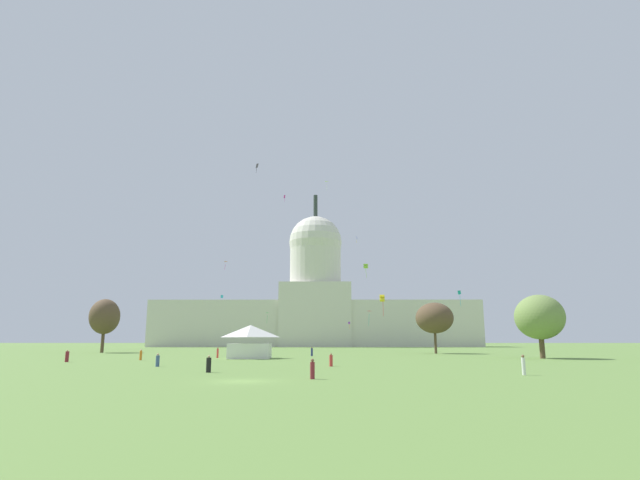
{
  "coord_description": "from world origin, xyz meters",
  "views": [
    {
      "loc": [
        6.06,
        -38.94,
        3.09
      ],
      "look_at": [
        5.27,
        83.26,
        27.24
      ],
      "focal_mm": 28.25,
      "sensor_mm": 36.0,
      "label": 1
    }
  ],
  "objects_px": {
    "person_teal_edge_west": "(253,352)",
    "person_black_back_center": "(209,365)",
    "capitol_building": "(315,306)",
    "person_maroon_near_tree_east": "(67,356)",
    "kite_pink_mid": "(225,262)",
    "kite_yellow_low": "(382,298)",
    "kite_blue_high": "(357,238)",
    "kite_white_high": "(326,183)",
    "kite_red_low": "(369,313)",
    "kite_green_low": "(268,314)",
    "tree_east_near": "(540,317)",
    "tree_west_mid": "(105,317)",
    "kite_turquoise_low": "(460,295)",
    "kite_lime_mid": "(366,266)",
    "person_red_mid_right": "(331,360)",
    "kite_violet_low": "(349,323)",
    "event_tent": "(250,342)",
    "kite_magenta_high": "(285,197)",
    "person_maroon_front_center": "(312,370)",
    "person_red_lawn_far_right": "(218,353)",
    "person_denim_aisle_center": "(158,361)",
    "person_orange_lawn_far_left": "(141,355)",
    "kite_black_high": "(257,166)",
    "kite_cyan_low": "(222,297)",
    "person_white_mid_center": "(524,365)",
    "person_navy_front_left": "(312,352)",
    "tree_east_far": "(434,318)"
  },
  "relations": [
    {
      "from": "person_teal_edge_west",
      "to": "person_black_back_center",
      "type": "bearing_deg",
      "value": -37.08
    },
    {
      "from": "capitol_building",
      "to": "person_maroon_near_tree_east",
      "type": "relative_size",
      "value": 82.11
    },
    {
      "from": "kite_pink_mid",
      "to": "kite_yellow_low",
      "type": "height_order",
      "value": "kite_pink_mid"
    },
    {
      "from": "person_black_back_center",
      "to": "kite_blue_high",
      "type": "bearing_deg",
      "value": 107.28
    },
    {
      "from": "kite_white_high",
      "to": "kite_red_low",
      "type": "xyz_separation_m",
      "value": [
        12.12,
        2.64,
        -37.49
      ]
    },
    {
      "from": "kite_green_low",
      "to": "kite_yellow_low",
      "type": "xyz_separation_m",
      "value": [
        35.03,
        -80.66,
        -0.28
      ]
    },
    {
      "from": "tree_east_near",
      "to": "tree_west_mid",
      "type": "bearing_deg",
      "value": 158.01
    },
    {
      "from": "capitol_building",
      "to": "kite_turquoise_low",
      "type": "distance_m",
      "value": 105.83
    },
    {
      "from": "kite_lime_mid",
      "to": "kite_yellow_low",
      "type": "relative_size",
      "value": 0.82
    },
    {
      "from": "person_black_back_center",
      "to": "kite_yellow_low",
      "type": "relative_size",
      "value": 0.33
    },
    {
      "from": "person_red_mid_right",
      "to": "kite_red_low",
      "type": "bearing_deg",
      "value": -33.81
    },
    {
      "from": "kite_violet_low",
      "to": "event_tent",
      "type": "bearing_deg",
      "value": -105.57
    },
    {
      "from": "kite_lime_mid",
      "to": "person_teal_edge_west",
      "type": "bearing_deg",
      "value": -11.22
    },
    {
      "from": "kite_white_high",
      "to": "kite_magenta_high",
      "type": "relative_size",
      "value": 0.89
    },
    {
      "from": "capitol_building",
      "to": "event_tent",
      "type": "relative_size",
      "value": 18.54
    },
    {
      "from": "capitol_building",
      "to": "event_tent",
      "type": "height_order",
      "value": "capitol_building"
    },
    {
      "from": "person_red_mid_right",
      "to": "person_maroon_near_tree_east",
      "type": "xyz_separation_m",
      "value": [
        -36.41,
        11.29,
        0.07
      ]
    },
    {
      "from": "person_maroon_front_center",
      "to": "kite_pink_mid",
      "type": "relative_size",
      "value": 0.6
    },
    {
      "from": "kite_magenta_high",
      "to": "person_maroon_front_center",
      "type": "bearing_deg",
      "value": 101.2
    },
    {
      "from": "person_maroon_near_tree_east",
      "to": "kite_green_low",
      "type": "relative_size",
      "value": 0.42
    },
    {
      "from": "kite_blue_high",
      "to": "capitol_building",
      "type": "bearing_deg",
      "value": 79.31
    },
    {
      "from": "person_maroon_front_center",
      "to": "kite_magenta_high",
      "type": "bearing_deg",
      "value": 169.03
    },
    {
      "from": "tree_west_mid",
      "to": "person_black_back_center",
      "type": "relative_size",
      "value": 7.9
    },
    {
      "from": "person_maroon_front_center",
      "to": "kite_red_low",
      "type": "height_order",
      "value": "kite_red_low"
    },
    {
      "from": "person_red_lawn_far_right",
      "to": "kite_white_high",
      "type": "distance_m",
      "value": 74.02
    },
    {
      "from": "person_teal_edge_west",
      "to": "person_maroon_near_tree_east",
      "type": "distance_m",
      "value": 31.52
    },
    {
      "from": "person_denim_aisle_center",
      "to": "person_orange_lawn_far_left",
      "type": "height_order",
      "value": "person_orange_lawn_far_left"
    },
    {
      "from": "person_orange_lawn_far_left",
      "to": "kite_black_high",
      "type": "height_order",
      "value": "kite_black_high"
    },
    {
      "from": "person_maroon_near_tree_east",
      "to": "kite_red_low",
      "type": "relative_size",
      "value": 0.41
    },
    {
      "from": "event_tent",
      "to": "kite_cyan_low",
      "type": "xyz_separation_m",
      "value": [
        -17.0,
        59.79,
        12.38
      ]
    },
    {
      "from": "person_orange_lawn_far_left",
      "to": "kite_green_low",
      "type": "bearing_deg",
      "value": -143.32
    },
    {
      "from": "capitol_building",
      "to": "person_maroon_front_center",
      "type": "height_order",
      "value": "capitol_building"
    },
    {
      "from": "capitol_building",
      "to": "kite_green_low",
      "type": "distance_m",
      "value": 27.24
    },
    {
      "from": "person_orange_lawn_far_left",
      "to": "person_black_back_center",
      "type": "bearing_deg",
      "value": 69.91
    },
    {
      "from": "person_white_mid_center",
      "to": "kite_white_high",
      "type": "bearing_deg",
      "value": -119.31
    },
    {
      "from": "person_black_back_center",
      "to": "person_navy_front_left",
      "type": "xyz_separation_m",
      "value": [
        8.74,
        47.47,
        0.07
      ]
    },
    {
      "from": "tree_east_far",
      "to": "person_teal_edge_west",
      "type": "bearing_deg",
      "value": -151.03
    },
    {
      "from": "kite_lime_mid",
      "to": "kite_yellow_low",
      "type": "distance_m",
      "value": 24.78
    },
    {
      "from": "kite_white_high",
      "to": "kite_magenta_high",
      "type": "height_order",
      "value": "kite_magenta_high"
    },
    {
      "from": "person_denim_aisle_center",
      "to": "capitol_building",
      "type": "bearing_deg",
      "value": -172.84
    },
    {
      "from": "kite_pink_mid",
      "to": "tree_east_near",
      "type": "bearing_deg",
      "value": -14.17
    },
    {
      "from": "event_tent",
      "to": "kite_violet_low",
      "type": "height_order",
      "value": "kite_violet_low"
    },
    {
      "from": "kite_lime_mid",
      "to": "kite_magenta_high",
      "type": "height_order",
      "value": "kite_magenta_high"
    },
    {
      "from": "person_red_lawn_far_right",
      "to": "kite_blue_high",
      "type": "xyz_separation_m",
      "value": [
        30.16,
        93.17,
        38.46
      ]
    },
    {
      "from": "tree_east_far",
      "to": "person_denim_aisle_center",
      "type": "height_order",
      "value": "tree_east_far"
    },
    {
      "from": "tree_east_far",
      "to": "kite_pink_mid",
      "type": "relative_size",
      "value": 4.34
    },
    {
      "from": "tree_east_near",
      "to": "tree_west_mid",
      "type": "distance_m",
      "value": 94.81
    },
    {
      "from": "tree_east_far",
      "to": "kite_white_high",
      "type": "distance_m",
      "value": 54.12
    },
    {
      "from": "kite_white_high",
      "to": "kite_turquoise_low",
      "type": "bearing_deg",
      "value": 113.35
    },
    {
      "from": "kite_red_low",
      "to": "kite_turquoise_low",
      "type": "bearing_deg",
      "value": 120.36
    }
  ]
}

